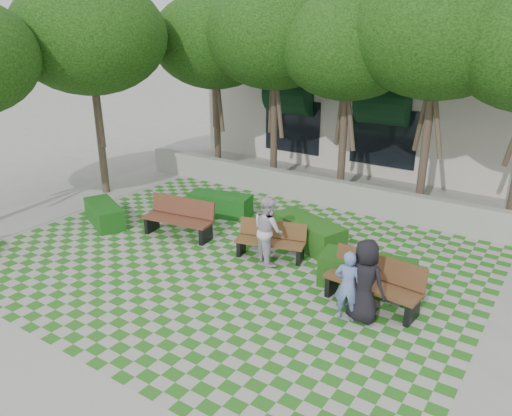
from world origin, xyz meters
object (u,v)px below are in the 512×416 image
Objects in this scene: person_blue at (348,286)px; person_white at (268,230)px; bench_east at (374,283)px; hedge_midleft at (220,205)px; hedge_west at (104,214)px; hedge_east at (367,273)px; person_dark at (365,281)px; hedge_midright at (308,233)px; bench_mid at (271,241)px; bench_west at (179,219)px.

person_white is (-2.72, 1.29, 0.11)m from person_blue.
bench_east is 6.50m from hedge_midleft.
bench_east reaches higher than hedge_west.
bench_east is 0.76m from hedge_east.
person_dark is (8.48, -0.55, 0.56)m from hedge_west.
hedge_midleft is at bearing 162.89° from bench_east.
person_blue is at bearing -49.09° from hedge_midright.
person_blue is (-0.25, -0.81, 0.24)m from bench_east.
person_dark is at bearing -40.69° from bench_mid.
bench_east is at bearing -156.84° from person_white.
person_blue reaches higher than bench_mid.
hedge_midright is 1.22× the size of person_white.
person_blue reaches higher than hedge_midright.
bench_east reaches higher than hedge_midright.
bench_west is at bearing -26.95° from person_blue.
bench_mid reaches higher than hedge_east.
person_dark is 3.22m from person_white.
bench_mid reaches higher than hedge_midleft.
bench_east is at bearing -13.11° from bench_west.
hedge_east is 5.91m from hedge_midleft.
hedge_west is (-5.84, -2.01, -0.06)m from hedge_midright.
person_dark is at bearing -81.36° from bench_east.
hedge_west is 1.20× the size of person_blue.
person_blue reaches higher than bench_east.
hedge_west is at bearing 7.05° from person_dark.
person_dark reaches higher than hedge_east.
hedge_midright is (0.47, 1.13, -0.07)m from bench_mid.
hedge_midright is 3.61m from person_blue.
person_white reaches higher than hedge_west.
person_blue is 0.35m from person_dark.
person_blue is at bearing -21.25° from bench_west.
hedge_east reaches higher than hedge_midleft.
bench_west is 1.40× the size of person_blue.
hedge_west is at bearing -161.00° from hedge_midright.
hedge_midright is at bearing -33.37° from person_dark.
hedge_midleft is at bearing 46.60° from hedge_west.
bench_mid is 5.45m from hedge_west.
person_dark is at bearing -44.10° from hedge_midright.
person_dark reaches higher than bench_west.
hedge_midleft is (-0.06, 1.96, -0.18)m from bench_west.
hedge_east is at bearing -17.95° from hedge_midleft.
hedge_west is at bearing 173.29° from bench_mid.
bench_west is 5.56m from hedge_east.
person_dark is (2.64, -2.56, 0.51)m from hedge_midright.
person_white is (0.09, -0.29, 0.42)m from bench_mid.
hedge_west is 1.04× the size of person_dark.
bench_mid is at bearing -39.55° from person_white.
bench_east is at bearing -75.65° from person_dark.
bench_east is 5.98m from bench_west.
hedge_west is 5.53m from person_white.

